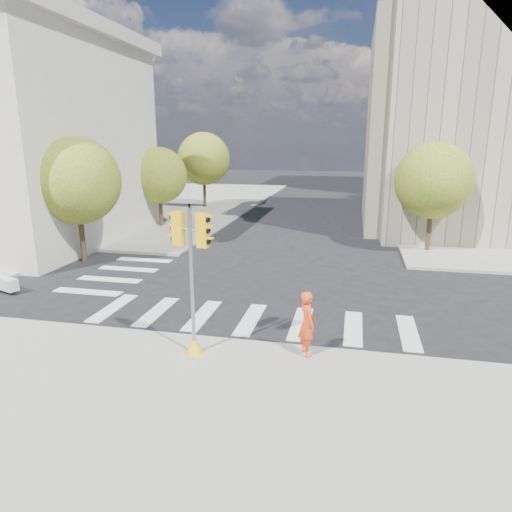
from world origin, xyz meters
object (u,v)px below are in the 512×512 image
(traffic_signal, at_px, (192,293))
(lamp_far, at_px, (409,159))
(photographer, at_px, (307,323))
(lamp_near, at_px, (433,167))

(traffic_signal, bearing_deg, lamp_far, 83.81)
(traffic_signal, relative_size, photographer, 2.28)
(lamp_far, height_order, traffic_signal, lamp_far)
(lamp_far, bearing_deg, lamp_near, -90.00)
(lamp_near, bearing_deg, photographer, -107.41)
(lamp_near, relative_size, photographer, 4.20)
(lamp_near, distance_m, lamp_far, 14.00)
(lamp_far, height_order, photographer, lamp_far)
(lamp_far, bearing_deg, photographer, -100.14)
(lamp_far, distance_m, traffic_signal, 34.53)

